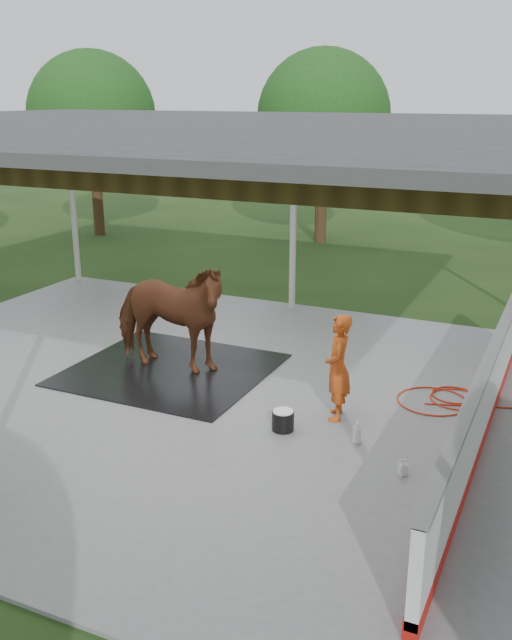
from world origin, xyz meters
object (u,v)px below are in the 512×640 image
at_px(horse, 168,316).
at_px(handler, 338,367).
at_px(dasher_board, 483,404).
at_px(wash_bucket, 283,420).

height_order(horse, handler, horse).
bearing_deg(dasher_board, horse, 174.60).
xyz_separation_m(dasher_board, horse, (-5.08, 0.48, 0.41)).
bearing_deg(wash_bucket, handler, 51.97).
height_order(dasher_board, horse, horse).
bearing_deg(horse, handler, -101.74).
distance_m(dasher_board, horse, 5.12).
relative_size(handler, wash_bucket, 4.99).
relative_size(dasher_board, wash_bucket, 26.03).
relative_size(horse, wash_bucket, 7.19).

